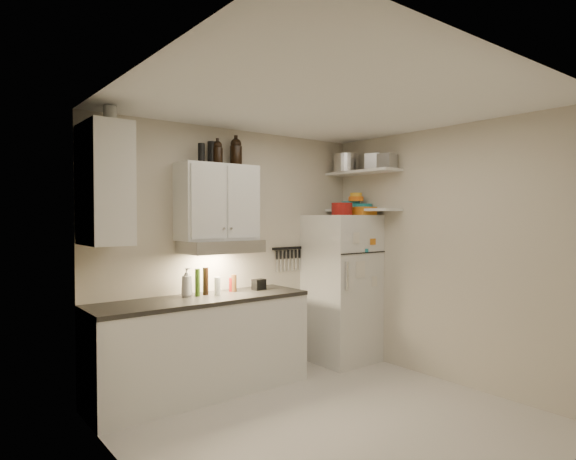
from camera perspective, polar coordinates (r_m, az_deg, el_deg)
floor at (r=4.27m, az=5.18°, el=-21.75°), size 3.20×3.00×0.02m
ceiling at (r=4.03m, az=5.27°, el=14.88°), size 3.20×3.00×0.02m
back_wall at (r=5.14m, az=-6.40°, el=-2.68°), size 3.20×0.02×2.60m
left_wall at (r=3.08m, az=-17.28°, el=-5.64°), size 0.02×3.00×2.60m
right_wall at (r=5.18m, az=18.33°, el=-2.73°), size 0.02×3.00×2.60m
base_cabinet at (r=4.75m, az=-10.16°, el=-13.60°), size 2.10×0.60×0.88m
countertop at (r=4.65m, az=-10.19°, el=-8.12°), size 2.10×0.62×0.04m
upper_cabinet at (r=4.83m, az=-8.37°, el=3.27°), size 0.80×0.33×0.75m
side_cabinet at (r=4.25m, az=-20.91°, el=5.09°), size 0.33×0.55×1.00m
range_hood at (r=4.78m, az=-7.96°, el=-1.94°), size 0.76×0.46×0.12m
fridge at (r=5.69m, az=6.38°, el=-6.83°), size 0.70×0.68×1.70m
shelf_hi at (r=5.70m, az=8.82°, el=6.79°), size 0.30×0.95×0.03m
shelf_lo at (r=5.67m, az=8.80°, el=2.36°), size 0.30×0.95×0.03m
knife_strip at (r=5.52m, az=-0.07°, el=-2.17°), size 0.42×0.02×0.03m
dutch_oven at (r=5.46m, az=6.41°, el=2.49°), size 0.29×0.29×0.14m
book_stack at (r=5.62m, az=8.68°, el=2.24°), size 0.25×0.30×0.10m
spice_jar at (r=5.63m, az=6.32°, el=2.22°), size 0.07×0.07×0.09m
stock_pot at (r=5.83m, az=6.88°, el=7.87°), size 0.33×0.33×0.21m
tin_a at (r=5.62m, az=10.16°, el=7.94°), size 0.23×0.22×0.18m
tin_b at (r=5.51m, az=11.67°, el=7.99°), size 0.19×0.19×0.17m
bowl_teal at (r=5.79m, az=7.44°, el=2.94°), size 0.22×0.22×0.09m
bowl_orange at (r=5.72m, az=8.06°, el=3.67°), size 0.18×0.18×0.05m
bowl_yellow at (r=5.72m, az=8.06°, el=4.16°), size 0.14×0.14×0.04m
plates at (r=5.76m, az=8.76°, el=2.79°), size 0.26×0.26×0.06m
growler_a at (r=4.91m, az=-8.36°, el=9.06°), size 0.12×0.12×0.25m
growler_b at (r=5.04m, az=-6.19°, el=9.17°), size 0.14×0.14×0.30m
thermos_a at (r=4.92m, az=-9.05°, el=8.98°), size 0.10×0.10×0.23m
thermos_b at (r=4.79m, az=-10.23°, el=8.94°), size 0.07×0.07×0.19m
side_jar at (r=4.32m, az=-20.32°, el=12.70°), size 0.13×0.13×0.15m
soap_bottle at (r=4.70m, az=-11.91°, el=-5.89°), size 0.15×0.15×0.31m
pepper_mill at (r=4.94m, az=-6.42°, el=-6.28°), size 0.06×0.06×0.17m
oil_bottle at (r=4.71m, az=-10.67°, el=-6.13°), size 0.05×0.05×0.26m
vinegar_bottle at (r=4.78m, az=-9.74°, el=-5.99°), size 0.06×0.06×0.27m
clear_bottle at (r=4.75m, az=-8.37°, el=-6.59°), size 0.08×0.08×0.18m
red_jar at (r=4.96m, az=-6.62°, el=-6.44°), size 0.08×0.08×0.14m
caddy at (r=5.05m, az=-3.47°, el=-6.46°), size 0.14×0.11×0.11m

